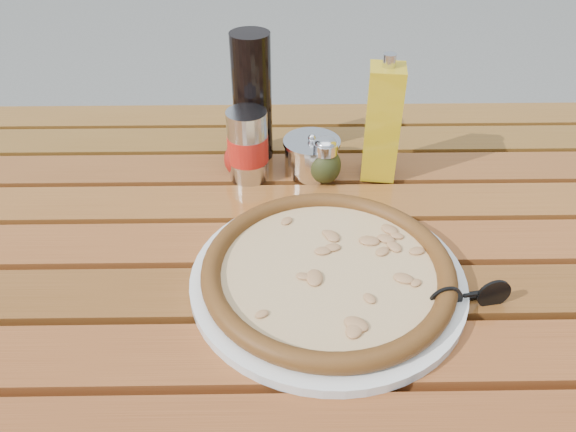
{
  "coord_description": "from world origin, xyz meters",
  "views": [
    {
      "loc": [
        -0.01,
        -0.63,
        1.27
      ],
      "look_at": [
        0.0,
        0.02,
        0.78
      ],
      "focal_mm": 35.0,
      "sensor_mm": 36.0,
      "label": 1
    }
  ],
  "objects_px": {
    "plate": "(327,279)",
    "olive_oil_cruet": "(382,123)",
    "pepper_shaker": "(240,155)",
    "parmesan_tin": "(311,155)",
    "soda_can": "(248,146)",
    "pizza": "(328,270)",
    "oregano_shaker": "(325,161)",
    "sunglasses": "(468,297)",
    "table": "(288,279)",
    "dark_bottle": "(252,98)"
  },
  "relations": [
    {
      "from": "dark_bottle",
      "to": "olive_oil_cruet",
      "type": "height_order",
      "value": "dark_bottle"
    },
    {
      "from": "oregano_shaker",
      "to": "sunglasses",
      "type": "bearing_deg",
      "value": -61.13
    },
    {
      "from": "pizza",
      "to": "dark_bottle",
      "type": "distance_m",
      "value": 0.36
    },
    {
      "from": "soda_can",
      "to": "olive_oil_cruet",
      "type": "height_order",
      "value": "olive_oil_cruet"
    },
    {
      "from": "oregano_shaker",
      "to": "olive_oil_cruet",
      "type": "height_order",
      "value": "olive_oil_cruet"
    },
    {
      "from": "dark_bottle",
      "to": "plate",
      "type": "bearing_deg",
      "value": -72.19
    },
    {
      "from": "pizza",
      "to": "oregano_shaker",
      "type": "xyz_separation_m",
      "value": [
        0.01,
        0.25,
        0.02
      ]
    },
    {
      "from": "soda_can",
      "to": "pizza",
      "type": "bearing_deg",
      "value": -66.5
    },
    {
      "from": "pepper_shaker",
      "to": "soda_can",
      "type": "bearing_deg",
      "value": -21.13
    },
    {
      "from": "oregano_shaker",
      "to": "parmesan_tin",
      "type": "xyz_separation_m",
      "value": [
        -0.02,
        0.03,
        -0.01
      ]
    },
    {
      "from": "sunglasses",
      "to": "soda_can",
      "type": "bearing_deg",
      "value": 123.58
    },
    {
      "from": "soda_can",
      "to": "parmesan_tin",
      "type": "height_order",
      "value": "soda_can"
    },
    {
      "from": "oregano_shaker",
      "to": "sunglasses",
      "type": "relative_size",
      "value": 0.74
    },
    {
      "from": "dark_bottle",
      "to": "soda_can",
      "type": "distance_m",
      "value": 0.09
    },
    {
      "from": "table",
      "to": "pepper_shaker",
      "type": "xyz_separation_m",
      "value": [
        -0.08,
        0.18,
        0.11
      ]
    },
    {
      "from": "dark_bottle",
      "to": "soda_can",
      "type": "height_order",
      "value": "dark_bottle"
    },
    {
      "from": "soda_can",
      "to": "parmesan_tin",
      "type": "xyz_separation_m",
      "value": [
        0.11,
        0.02,
        -0.03
      ]
    },
    {
      "from": "sunglasses",
      "to": "oregano_shaker",
      "type": "bearing_deg",
      "value": 109.42
    },
    {
      "from": "pepper_shaker",
      "to": "olive_oil_cruet",
      "type": "bearing_deg",
      "value": 0.01
    },
    {
      "from": "pizza",
      "to": "olive_oil_cruet",
      "type": "xyz_separation_m",
      "value": [
        0.1,
        0.27,
        0.07
      ]
    },
    {
      "from": "pepper_shaker",
      "to": "oregano_shaker",
      "type": "height_order",
      "value": "same"
    },
    {
      "from": "plate",
      "to": "olive_oil_cruet",
      "type": "relative_size",
      "value": 1.71
    },
    {
      "from": "plate",
      "to": "olive_oil_cruet",
      "type": "height_order",
      "value": "olive_oil_cruet"
    },
    {
      "from": "pizza",
      "to": "pepper_shaker",
      "type": "distance_m",
      "value": 0.3
    },
    {
      "from": "table",
      "to": "plate",
      "type": "xyz_separation_m",
      "value": [
        0.05,
        -0.09,
        0.08
      ]
    },
    {
      "from": "dark_bottle",
      "to": "parmesan_tin",
      "type": "bearing_deg",
      "value": -29.4
    },
    {
      "from": "dark_bottle",
      "to": "oregano_shaker",
      "type": "bearing_deg",
      "value": -36.36
    },
    {
      "from": "parmesan_tin",
      "to": "sunglasses",
      "type": "distance_m",
      "value": 0.37
    },
    {
      "from": "pepper_shaker",
      "to": "soda_can",
      "type": "relative_size",
      "value": 0.68
    },
    {
      "from": "table",
      "to": "sunglasses",
      "type": "bearing_deg",
      "value": -30.84
    },
    {
      "from": "soda_can",
      "to": "olive_oil_cruet",
      "type": "xyz_separation_m",
      "value": [
        0.22,
        0.01,
        0.04
      ]
    },
    {
      "from": "pepper_shaker",
      "to": "olive_oil_cruet",
      "type": "distance_m",
      "value": 0.24
    },
    {
      "from": "plate",
      "to": "dark_bottle",
      "type": "bearing_deg",
      "value": 107.81
    },
    {
      "from": "olive_oil_cruet",
      "to": "parmesan_tin",
      "type": "bearing_deg",
      "value": 174.47
    },
    {
      "from": "oregano_shaker",
      "to": "olive_oil_cruet",
      "type": "xyz_separation_m",
      "value": [
        0.09,
        0.02,
        0.06
      ]
    },
    {
      "from": "sunglasses",
      "to": "olive_oil_cruet",
      "type": "bearing_deg",
      "value": 92.98
    },
    {
      "from": "parmesan_tin",
      "to": "pepper_shaker",
      "type": "bearing_deg",
      "value": -174.82
    },
    {
      "from": "table",
      "to": "pizza",
      "type": "height_order",
      "value": "pizza"
    },
    {
      "from": "oregano_shaker",
      "to": "dark_bottle",
      "type": "bearing_deg",
      "value": 143.64
    },
    {
      "from": "plate",
      "to": "soda_can",
      "type": "relative_size",
      "value": 3.0
    },
    {
      "from": "pepper_shaker",
      "to": "sunglasses",
      "type": "height_order",
      "value": "pepper_shaker"
    },
    {
      "from": "plate",
      "to": "sunglasses",
      "type": "height_order",
      "value": "sunglasses"
    },
    {
      "from": "oregano_shaker",
      "to": "olive_oil_cruet",
      "type": "distance_m",
      "value": 0.11
    },
    {
      "from": "pepper_shaker",
      "to": "soda_can",
      "type": "xyz_separation_m",
      "value": [
        0.01,
        -0.01,
        0.02
      ]
    },
    {
      "from": "pepper_shaker",
      "to": "parmesan_tin",
      "type": "relative_size",
      "value": 0.78
    },
    {
      "from": "soda_can",
      "to": "olive_oil_cruet",
      "type": "distance_m",
      "value": 0.22
    },
    {
      "from": "pepper_shaker",
      "to": "olive_oil_cruet",
      "type": "height_order",
      "value": "olive_oil_cruet"
    },
    {
      "from": "dark_bottle",
      "to": "sunglasses",
      "type": "bearing_deg",
      "value": -53.56
    },
    {
      "from": "plate",
      "to": "pepper_shaker",
      "type": "xyz_separation_m",
      "value": [
        -0.13,
        0.27,
        0.03
      ]
    },
    {
      "from": "pizza",
      "to": "oregano_shaker",
      "type": "bearing_deg",
      "value": 87.2
    }
  ]
}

